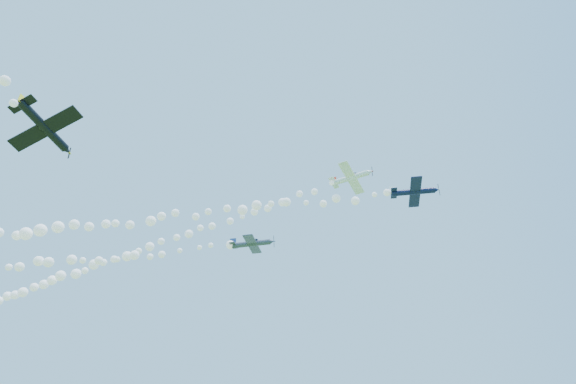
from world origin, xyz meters
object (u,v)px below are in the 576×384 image
(plane_black, at_px, (45,128))
(plane_grey, at_px, (252,244))
(plane_white, at_px, (351,178))
(plane_navy, at_px, (415,192))

(plane_black, bearing_deg, plane_grey, -6.66)
(plane_grey, relative_size, plane_black, 1.02)
(plane_grey, bearing_deg, plane_white, 4.91)
(plane_navy, distance_m, plane_grey, 24.60)
(plane_navy, relative_size, plane_grey, 1.14)
(plane_white, xyz_separation_m, plane_navy, (8.79, 0.49, -4.68))
(plane_white, bearing_deg, plane_navy, 14.48)
(plane_navy, height_order, plane_grey, plane_navy)
(plane_white, xyz_separation_m, plane_grey, (-14.44, -3.24, -11.87))
(plane_navy, bearing_deg, plane_black, -138.95)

